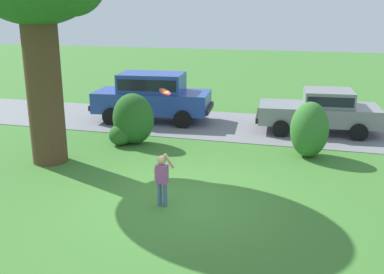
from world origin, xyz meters
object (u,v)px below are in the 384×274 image
Objects in this scene: parked_suv at (152,94)px; frisbee at (165,92)px; parked_sedan at (321,109)px; child_thrower at (162,176)px.

frisbee is at bearing -66.91° from parked_suv.
parked_suv is (-6.46, -0.05, 0.23)m from parked_sedan.
frisbee is at bearing 102.80° from child_thrower.
parked_suv is 3.78× the size of child_thrower.
frisbee reaches higher than child_thrower.
frisbee reaches higher than parked_sedan.
child_thrower is at bearing -114.16° from parked_sedan.
frisbee reaches higher than parked_suv.
parked_suv reaches higher than child_thrower.
child_thrower is at bearing -67.99° from parked_suv.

